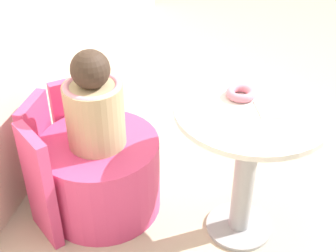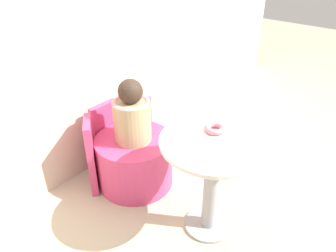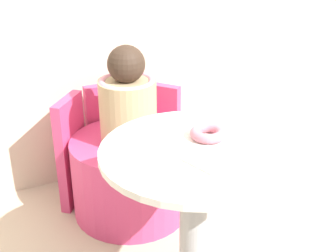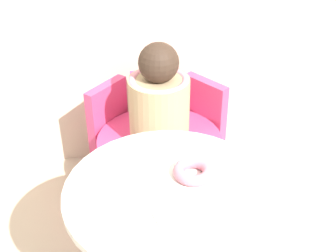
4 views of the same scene
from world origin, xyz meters
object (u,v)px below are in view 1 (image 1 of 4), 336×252
object	(u,v)px
round_table	(248,146)
donut	(241,93)
child_figure	(94,105)
tub_chair	(101,175)

from	to	relation	value
round_table	donut	world-z (taller)	donut
round_table	donut	xyz separation A→B (m)	(0.08, 0.06, 0.21)
child_figure	donut	size ratio (longest dim) A/B	3.67
tub_chair	child_figure	world-z (taller)	child_figure
round_table	donut	size ratio (longest dim) A/B	5.38
tub_chair	donut	world-z (taller)	donut
child_figure	tub_chair	bearing A→B (deg)	0.00
child_figure	donut	distance (m)	0.66
round_table	tub_chair	size ratio (longest dim) A/B	1.19
round_table	tub_chair	xyz separation A→B (m)	(0.02, 0.70, -0.30)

